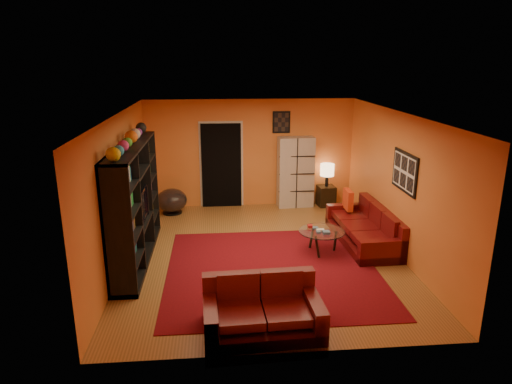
{
  "coord_description": "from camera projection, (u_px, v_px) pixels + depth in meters",
  "views": [
    {
      "loc": [
        -0.81,
        -7.82,
        3.52
      ],
      "look_at": [
        -0.11,
        0.1,
        1.18
      ],
      "focal_mm": 32.0,
      "sensor_mm": 36.0,
      "label": 1
    }
  ],
  "objects": [
    {
      "name": "loveseat",
      "position": [
        262.0,
        309.0,
        6.12
      ],
      "size": [
        1.6,
        1.0,
        0.85
      ],
      "rotation": [
        0.0,
        0.0,
        1.61
      ],
      "color": "#4F0A0D",
      "rests_on": "rug"
    },
    {
      "name": "wall_back",
      "position": [
        250.0,
        153.0,
        11.03
      ],
      "size": [
        6.0,
        0.0,
        6.0
      ],
      "primitive_type": "plane",
      "rotation": [
        1.57,
        0.0,
        0.0
      ],
      "color": "orange",
      "rests_on": "floor"
    },
    {
      "name": "throw_pillow",
      "position": [
        348.0,
        200.0,
        9.68
      ],
      "size": [
        0.12,
        0.42,
        0.42
      ],
      "primitive_type": "cube",
      "color": "#E74119",
      "rests_on": "sofa"
    },
    {
      "name": "doorway",
      "position": [
        221.0,
        166.0,
        11.01
      ],
      "size": [
        0.95,
        0.1,
        2.04
      ],
      "primitive_type": "cube",
      "color": "black",
      "rests_on": "floor"
    },
    {
      "name": "table_lamp",
      "position": [
        327.0,
        170.0,
        11.06
      ],
      "size": [
        0.33,
        0.33,
        0.56
      ],
      "color": "black",
      "rests_on": "side_table"
    },
    {
      "name": "tv",
      "position": [
        137.0,
        207.0,
        8.03
      ],
      "size": [
        0.98,
        0.13,
        0.57
      ],
      "primitive_type": "imported",
      "rotation": [
        0.0,
        0.0,
        1.57
      ],
      "color": "black",
      "rests_on": "entertainment_unit"
    },
    {
      "name": "bowl_chair",
      "position": [
        172.0,
        201.0,
        10.68
      ],
      "size": [
        0.72,
        0.72,
        0.58
      ],
      "color": "black",
      "rests_on": "floor"
    },
    {
      "name": "entertainment_unit",
      "position": [
        135.0,
        204.0,
        8.05
      ],
      "size": [
        0.45,
        3.0,
        2.1
      ],
      "primitive_type": "cube",
      "color": "black",
      "rests_on": "floor"
    },
    {
      "name": "rug",
      "position": [
        272.0,
        270.0,
        7.87
      ],
      "size": [
        3.6,
        3.6,
        0.01
      ],
      "primitive_type": "cube",
      "color": "#540911",
      "rests_on": "floor"
    },
    {
      "name": "sofa",
      "position": [
        368.0,
        228.0,
        9.01
      ],
      "size": [
        1.0,
        2.27,
        0.85
      ],
      "rotation": [
        0.0,
        0.0,
        0.04
      ],
      "color": "#4F0A0D",
      "rests_on": "rug"
    },
    {
      "name": "wall_front",
      "position": [
        289.0,
        257.0,
        5.3
      ],
      "size": [
        6.0,
        0.0,
        6.0
      ],
      "primitive_type": "plane",
      "rotation": [
        -1.57,
        0.0,
        0.0
      ],
      "color": "orange",
      "rests_on": "floor"
    },
    {
      "name": "storage_cabinet",
      "position": [
        296.0,
        172.0,
        11.06
      ],
      "size": [
        0.88,
        0.44,
        1.72
      ],
      "primitive_type": "cube",
      "rotation": [
        0.0,
        0.0,
        0.06
      ],
      "color": "beige",
      "rests_on": "floor"
    },
    {
      "name": "ceiling",
      "position": [
        263.0,
        114.0,
        7.8
      ],
      "size": [
        6.0,
        6.0,
        0.0
      ],
      "primitive_type": "plane",
      "rotation": [
        3.14,
        0.0,
        0.0
      ],
      "color": "white",
      "rests_on": "wall_back"
    },
    {
      "name": "coffee_table",
      "position": [
        322.0,
        233.0,
        8.49
      ],
      "size": [
        0.85,
        0.85,
        0.43
      ],
      "rotation": [
        0.0,
        0.0,
        0.02
      ],
      "color": "silver",
      "rests_on": "floor"
    },
    {
      "name": "floor",
      "position": [
        262.0,
        254.0,
        8.53
      ],
      "size": [
        6.0,
        6.0,
        0.0
      ],
      "primitive_type": "plane",
      "color": "brown",
      "rests_on": "ground"
    },
    {
      "name": "wall_art_back",
      "position": [
        281.0,
        122.0,
        10.86
      ],
      "size": [
        0.42,
        0.03,
        0.52
      ],
      "primitive_type": "cube",
      "color": "black",
      "rests_on": "wall_back"
    },
    {
      "name": "wall_right",
      "position": [
        398.0,
        184.0,
        8.38
      ],
      "size": [
        0.0,
        6.0,
        6.0
      ],
      "primitive_type": "plane",
      "rotation": [
        1.57,
        0.0,
        -1.57
      ],
      "color": "orange",
      "rests_on": "floor"
    },
    {
      "name": "wall_art_right",
      "position": [
        405.0,
        172.0,
        8.0
      ],
      "size": [
        0.03,
        1.0,
        0.7
      ],
      "primitive_type": "cube",
      "color": "black",
      "rests_on": "wall_right"
    },
    {
      "name": "wall_left",
      "position": [
        120.0,
        190.0,
        7.96
      ],
      "size": [
        0.0,
        6.0,
        6.0
      ],
      "primitive_type": "plane",
      "rotation": [
        1.57,
        0.0,
        1.57
      ],
      "color": "orange",
      "rests_on": "floor"
    },
    {
      "name": "side_table",
      "position": [
        326.0,
        196.0,
        11.25
      ],
      "size": [
        0.44,
        0.44,
        0.5
      ],
      "primitive_type": "cube",
      "rotation": [
        0.0,
        0.0,
        0.1
      ],
      "color": "black",
      "rests_on": "floor"
    }
  ]
}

